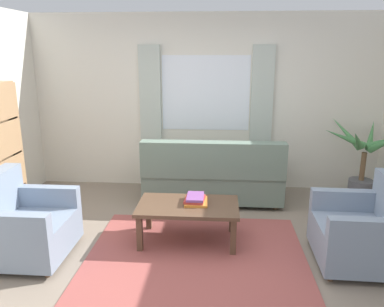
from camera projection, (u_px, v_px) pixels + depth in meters
ground_plane at (196, 258)px, 3.92m from camera, size 6.24×6.24×0.00m
wall_back at (206, 103)px, 5.75m from camera, size 5.32×0.12×2.60m
window_with_curtains at (206, 93)px, 5.63m from camera, size 1.98×0.07×1.40m
area_rug at (196, 257)px, 3.92m from camera, size 2.25×1.93×0.01m
couch at (213, 176)px, 5.30m from camera, size 1.90×0.82×0.92m
armchair_left at (22, 225)px, 3.85m from camera, size 0.82×0.84×0.88m
armchair_right at (365, 231)px, 3.73m from camera, size 0.84×0.86×0.88m
coffee_table at (188, 209)px, 4.16m from camera, size 1.10×0.64×0.44m
book_stack_on_table at (195, 199)px, 4.19m from camera, size 0.26×0.31×0.08m
potted_plant at (362, 164)px, 5.26m from camera, size 1.04×1.09×1.16m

